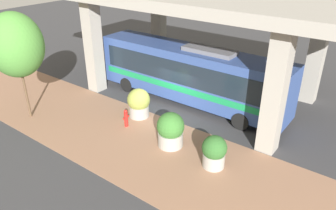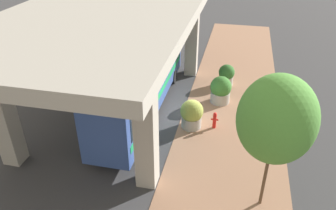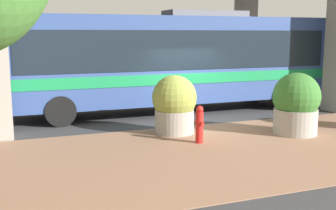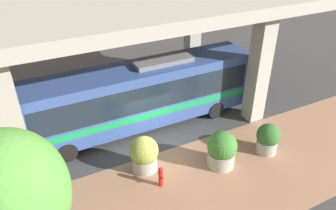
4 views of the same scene
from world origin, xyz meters
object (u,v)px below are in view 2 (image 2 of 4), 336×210
at_px(fire_hydrant, 215,120).
at_px(planter_front, 226,75).
at_px(street_tree_near, 276,120).
at_px(planter_back, 192,114).
at_px(planter_middle, 221,90).
at_px(bus, 142,80).

relative_size(fire_hydrant, planter_front, 0.66).
xyz_separation_m(fire_hydrant, street_tree_near, (-2.55, 5.37, 3.83)).
bearing_deg(planter_back, street_tree_near, 126.91).
relative_size(planter_front, planter_middle, 0.86).
bearing_deg(planter_back, planter_front, -104.90).
relative_size(fire_hydrant, planter_back, 0.60).
bearing_deg(planter_front, bus, 42.86).
bearing_deg(planter_front, street_tree_near, 101.74).
height_order(fire_hydrant, planter_back, planter_back).
xyz_separation_m(bus, planter_back, (-3.35, 1.36, -1.19)).
xyz_separation_m(planter_front, planter_middle, (0.20, 2.61, 0.10)).
xyz_separation_m(planter_back, street_tree_near, (-3.89, 5.17, 3.48)).
distance_m(planter_back, street_tree_near, 7.35).
bearing_deg(planter_middle, planter_back, 67.47).
bearing_deg(fire_hydrant, street_tree_near, 115.43).
height_order(bus, planter_back, bus).
relative_size(bus, street_tree_near, 2.06).
distance_m(planter_front, planter_back, 6.14).
bearing_deg(planter_back, planter_middle, -112.53).
distance_m(planter_middle, planter_back, 3.60).
height_order(planter_back, street_tree_near, street_tree_near).
distance_m(bus, street_tree_near, 10.01).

